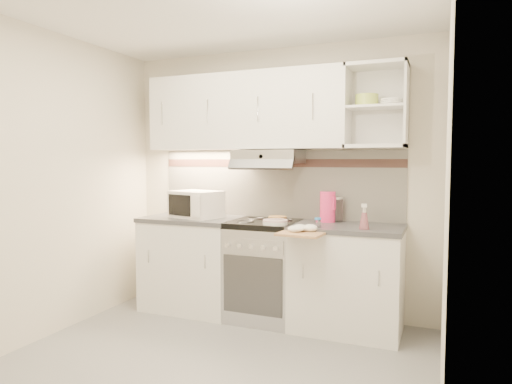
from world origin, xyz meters
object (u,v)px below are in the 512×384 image
(microwave, at_px, (196,204))
(cutting_board, at_px, (302,233))
(watering_can, at_px, (188,211))
(glass_jar, at_px, (337,209))
(plate_stack, at_px, (275,222))
(electric_range, at_px, (265,270))
(spray_bottle, at_px, (364,219))
(pink_pitcher, at_px, (328,207))

(microwave, distance_m, cutting_board, 1.22)
(watering_can, distance_m, glass_jar, 1.40)
(microwave, xyz_separation_m, watering_can, (-0.06, -0.06, -0.06))
(microwave, height_order, plate_stack, microwave)
(electric_range, height_order, watering_can, watering_can)
(glass_jar, bearing_deg, electric_range, -161.93)
(watering_can, bearing_deg, spray_bottle, -18.34)
(watering_can, distance_m, plate_stack, 0.93)
(watering_can, height_order, glass_jar, glass_jar)
(glass_jar, relative_size, cutting_board, 0.64)
(spray_bottle, bearing_deg, glass_jar, 118.88)
(microwave, relative_size, watering_can, 2.44)
(watering_can, bearing_deg, cutting_board, -29.02)
(spray_bottle, bearing_deg, plate_stack, 170.36)
(electric_range, relative_size, spray_bottle, 4.16)
(spray_bottle, bearing_deg, electric_range, 159.01)
(electric_range, bearing_deg, spray_bottle, -10.47)
(plate_stack, bearing_deg, microwave, 169.69)
(electric_range, relative_size, cutting_board, 2.60)
(plate_stack, xyz_separation_m, pink_pitcher, (0.38, 0.32, 0.12))
(plate_stack, height_order, spray_bottle, spray_bottle)
(microwave, bearing_deg, spray_bottle, 11.15)
(microwave, xyz_separation_m, spray_bottle, (1.61, -0.15, -0.04))
(watering_can, xyz_separation_m, cutting_board, (1.22, -0.30, -0.10))
(watering_can, xyz_separation_m, pink_pitcher, (1.30, 0.22, 0.07))
(watering_can, bearing_deg, electric_range, -9.35)
(plate_stack, bearing_deg, cutting_board, -33.67)
(glass_jar, bearing_deg, pink_pitcher, -139.59)
(pink_pitcher, relative_size, glass_jar, 1.23)
(plate_stack, distance_m, glass_jar, 0.59)
(electric_range, distance_m, glass_jar, 0.85)
(electric_range, distance_m, pink_pitcher, 0.81)
(electric_range, distance_m, spray_bottle, 1.07)
(glass_jar, distance_m, cutting_board, 0.61)
(electric_range, xyz_separation_m, microwave, (-0.70, -0.02, 0.58))
(watering_can, bearing_deg, plate_stack, -21.55)
(glass_jar, xyz_separation_m, spray_bottle, (0.30, -0.37, -0.03))
(electric_range, xyz_separation_m, glass_jar, (0.61, 0.20, 0.56))
(electric_range, height_order, glass_jar, glass_jar)
(plate_stack, relative_size, spray_bottle, 0.99)
(pink_pitcher, height_order, glass_jar, pink_pitcher)
(microwave, xyz_separation_m, cutting_board, (1.16, -0.35, -0.16))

